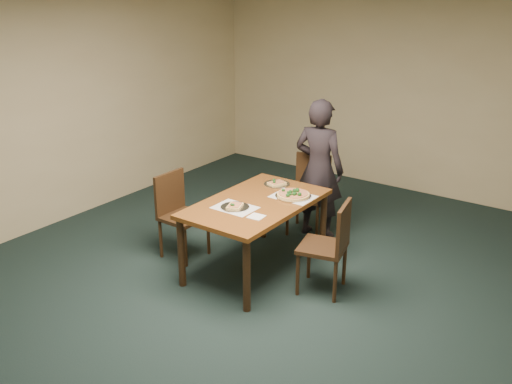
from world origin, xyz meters
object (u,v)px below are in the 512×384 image
Objects in this scene: chair_left at (178,210)px; slice_plate_near at (235,207)px; chair_right at (331,242)px; diner at (319,169)px; pizza_pan at (293,194)px; dining_table at (256,210)px; chair_far at (310,189)px; slice_plate_far at (277,184)px.

slice_plate_near is at bearing -93.29° from chair_left.
chair_right is 0.57× the size of diner.
chair_right is at bearing 120.24° from diner.
diner is (-0.74, 1.06, 0.29)m from chair_right.
pizza_pan reaches higher than slice_plate_near.
chair_left is at bearing -155.07° from pizza_pan.
dining_table is 0.93× the size of diner.
chair_far is at bearing 89.87° from slice_plate_near.
chair_right is at bearing 3.07° from dining_table.
diner reaches higher than dining_table.
slice_plate_far reaches higher than slice_plate_near.
chair_far is 0.94m from pizza_pan.
slice_plate_far is at bearing 67.18° from diner.
dining_table is 0.55m from slice_plate_far.
chair_far is 3.25× the size of slice_plate_near.
chair_left and chair_right have the same top height.
diner is at bearing -35.65° from chair_left.
dining_table is 0.41m from pizza_pan.
diner is 5.74× the size of slice_plate_far.
pizza_pan is 1.31× the size of slice_plate_near.
chair_left is 3.25× the size of slice_plate_near.
chair_right is (0.89, -1.13, 0.00)m from chair_far.
chair_left is at bearing 48.67° from diner.
chair_far is 0.70m from slice_plate_far.
chair_left reaches higher than slice_plate_far.
chair_far is 0.57× the size of diner.
dining_table is at bearing -78.86° from slice_plate_far.
slice_plate_near is at bearing -102.54° from chair_far.
diner is at bearing 85.64° from dining_table.
pizza_pan is at bearing -64.09° from chair_left.
diner reaches higher than chair_right.
dining_table is 1.65× the size of chair_far.
pizza_pan is at bearing -128.74° from chair_right.
slice_plate_far is at bearing 92.57° from slice_plate_near.
chair_right reaches higher than dining_table.
pizza_pan is at bearing -31.47° from slice_plate_far.
slice_plate_near is at bearing -87.43° from slice_plate_far.
chair_right is 2.48× the size of pizza_pan.
slice_plate_far is (-0.04, -0.65, 0.25)m from chair_far.
slice_plate_far is (-0.10, 0.53, 0.10)m from dining_table.
slice_plate_far is (-0.93, 0.48, 0.25)m from chair_right.
chair_far is at bearing 109.16° from pizza_pan.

